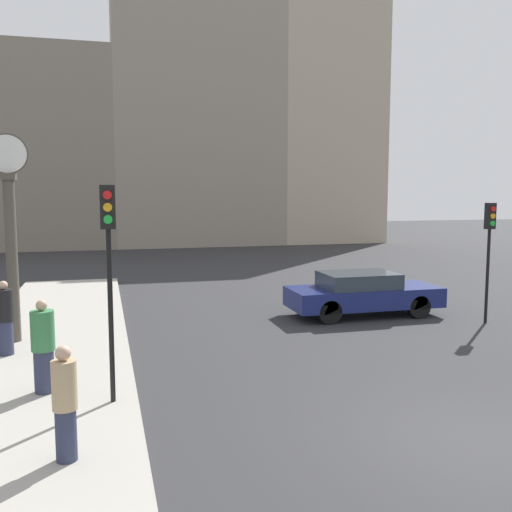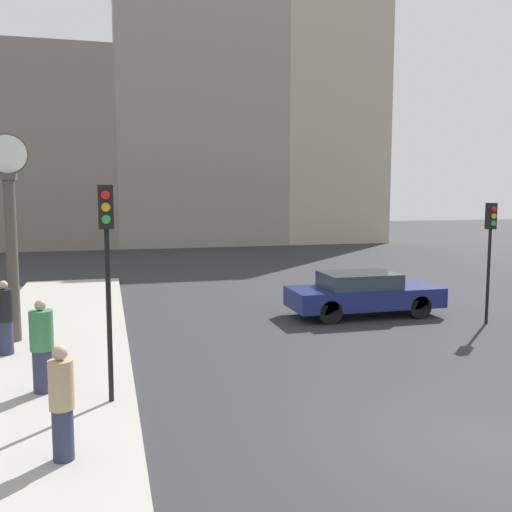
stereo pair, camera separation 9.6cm
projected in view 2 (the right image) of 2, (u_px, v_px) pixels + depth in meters
ground_plane at (474, 445)px, 8.76m from camera, size 120.00×120.00×0.00m
sidewalk_corner at (53, 340)px, 14.66m from camera, size 3.70×19.87×0.13m
building_row at (199, 123)px, 40.82m from camera, size 30.39×5.00×19.43m
sedan_car at (363, 293)px, 17.78m from camera, size 4.73×1.82×1.37m
traffic_light_near at (107, 248)px, 9.93m from camera, size 0.26×0.24×3.86m
traffic_light_far at (490, 237)px, 16.54m from camera, size 0.26×0.24×3.55m
street_clock at (11, 235)px, 14.08m from camera, size 0.99×0.36×5.15m
pedestrian_green_hoodie at (42, 347)px, 10.62m from camera, size 0.43×0.43×1.76m
pedestrian_tan_coat at (62, 403)px, 7.91m from camera, size 0.35×0.35×1.65m
pedestrian_black_jacket at (5, 318)px, 13.09m from camera, size 0.40×0.40×1.72m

